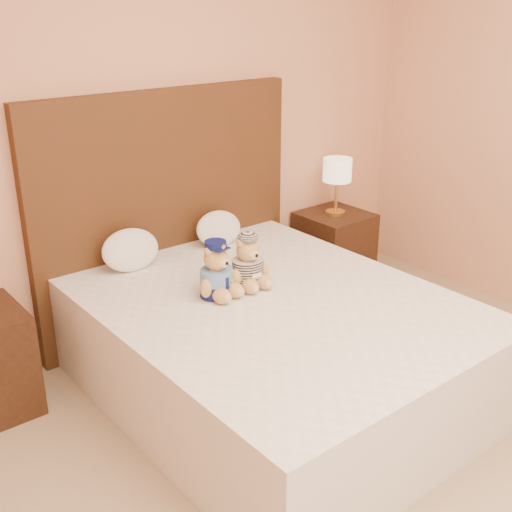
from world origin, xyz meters
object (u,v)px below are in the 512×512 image
(nightstand_right, at_px, (334,249))
(teddy_police, at_px, (216,269))
(lamp, at_px, (337,173))
(pillow_left, at_px, (130,248))
(bed, at_px, (274,347))
(teddy_prisoner, at_px, (248,261))
(pillow_right, at_px, (219,227))

(nightstand_right, relative_size, teddy_police, 1.86)
(lamp, relative_size, pillow_left, 1.15)
(lamp, bearing_deg, pillow_left, 178.93)
(nightstand_right, height_order, pillow_left, pillow_left)
(bed, relative_size, pillow_left, 5.76)
(lamp, distance_m, teddy_prisoner, 1.38)
(bed, height_order, pillow_right, pillow_right)
(lamp, xyz_separation_m, pillow_left, (-1.61, 0.03, -0.18))
(teddy_police, xyz_separation_m, pillow_left, (-0.17, 0.60, -0.03))
(pillow_left, bearing_deg, teddy_police, -74.49)
(teddy_prisoner, distance_m, pillow_right, 0.65)
(teddy_prisoner, relative_size, pillow_left, 0.81)
(teddy_police, xyz_separation_m, teddy_prisoner, (0.20, -0.01, -0.01))
(teddy_police, distance_m, teddy_prisoner, 0.20)
(teddy_prisoner, relative_size, pillow_right, 0.88)
(lamp, distance_m, pillow_left, 1.62)
(bed, bearing_deg, teddy_prisoner, 88.88)
(bed, relative_size, nightstand_right, 3.64)
(nightstand_right, xyz_separation_m, teddy_prisoner, (-1.25, -0.58, 0.42))
(teddy_police, height_order, teddy_prisoner, teddy_police)
(teddy_police, bearing_deg, bed, -59.06)
(nightstand_right, xyz_separation_m, teddy_police, (-1.45, -0.57, 0.42))
(nightstand_right, distance_m, lamp, 0.57)
(nightstand_right, relative_size, teddy_prisoner, 1.95)
(nightstand_right, relative_size, pillow_right, 1.72)
(lamp, height_order, teddy_prisoner, lamp)
(teddy_prisoner, bearing_deg, teddy_police, 179.41)
(teddy_prisoner, bearing_deg, bed, -89.61)
(nightstand_right, xyz_separation_m, pillow_right, (-1.00, 0.03, 0.39))
(bed, xyz_separation_m, teddy_police, (-0.20, 0.23, 0.42))
(teddy_prisoner, bearing_deg, nightstand_right, 26.29)
(teddy_police, bearing_deg, pillow_right, 44.09)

